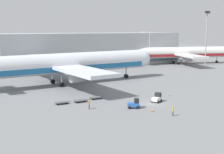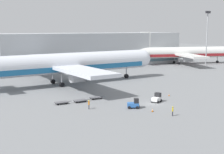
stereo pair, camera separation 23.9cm
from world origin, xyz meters
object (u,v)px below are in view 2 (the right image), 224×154
at_px(ground_crew_near, 173,110).
at_px(traffic_cone_near, 169,95).
at_px(airplane_distant, 183,53).
at_px(baggage_dolly_lead, 61,102).
at_px(baggage_dolly_third, 96,97).
at_px(ground_crew_far, 89,104).
at_px(baggage_tug_mid, 134,104).
at_px(airplane_main, 68,64).
at_px(baggage_dolly_second, 80,100).
at_px(light_mast, 207,34).
at_px(traffic_cone_far, 153,110).
at_px(baggage_tug_foreground, 157,98).

xyz_separation_m(ground_crew_near, traffic_cone_near, (10.94, 13.50, -0.80)).
height_order(airplane_distant, baggage_dolly_lead, airplane_distant).
relative_size(airplane_distant, baggage_dolly_third, 12.80).
xyz_separation_m(ground_crew_far, traffic_cone_near, (21.90, 1.28, -0.82)).
relative_size(baggage_dolly_third, ground_crew_near, 2.05).
height_order(baggage_tug_mid, traffic_cone_near, baggage_tug_mid).
bearing_deg(ground_crew_near, baggage_dolly_third, 63.41).
bearing_deg(ground_crew_far, ground_crew_near, -106.10).
xyz_separation_m(airplane_main, baggage_dolly_third, (-2.21, -21.28, -5.45)).
relative_size(baggage_tug_mid, baggage_dolly_third, 0.76).
xyz_separation_m(baggage_dolly_lead, baggage_dolly_second, (4.15, -0.40, 0.00)).
xyz_separation_m(airplane_distant, baggage_dolly_second, (-72.02, -44.57, -4.58)).
relative_size(baggage_dolly_lead, traffic_cone_near, 6.62).
bearing_deg(light_mast, ground_crew_near, -141.23).
bearing_deg(baggage_tug_mid, baggage_dolly_third, 134.15).
bearing_deg(airplane_distant, baggage_dolly_second, -129.75).
bearing_deg(light_mast, traffic_cone_far, -144.02).
bearing_deg(ground_crew_near, baggage_dolly_second, 75.61).
distance_m(airplane_distant, baggage_dolly_lead, 88.17).
bearing_deg(baggage_dolly_lead, baggage_dolly_second, -3.29).
height_order(baggage_dolly_third, ground_crew_far, ground_crew_far).
xyz_separation_m(light_mast, traffic_cone_near, (-55.59, -39.94, -13.20)).
xyz_separation_m(baggage_tug_mid, baggage_dolly_second, (-7.09, 10.22, -0.49)).
relative_size(airplane_main, ground_crew_far, 31.52).
bearing_deg(baggage_dolly_third, light_mast, 27.49).
xyz_separation_m(baggage_dolly_second, ground_crew_far, (-1.00, -6.25, 0.71)).
distance_m(baggage_tug_foreground, baggage_dolly_lead, 20.55).
bearing_deg(traffic_cone_near, traffic_cone_far, -142.76).
xyz_separation_m(airplane_distant, baggage_tug_foreground, (-57.61, -52.98, -4.09)).
bearing_deg(baggage_dolly_third, ground_crew_near, -71.61).
bearing_deg(baggage_dolly_second, ground_crew_near, -59.41).
bearing_deg(ground_crew_near, baggage_dolly_lead, 84.05).
distance_m(baggage_tug_foreground, baggage_dolly_third, 13.73).
distance_m(baggage_dolly_lead, ground_crew_near, 23.58).
bearing_deg(baggage_tug_mid, airplane_main, 121.26).
relative_size(baggage_dolly_third, traffic_cone_far, 5.47).
height_order(baggage_tug_mid, ground_crew_far, baggage_tug_mid).
height_order(light_mast, baggage_dolly_second, light_mast).
distance_m(baggage_tug_foreground, ground_crew_far, 15.56).
bearing_deg(baggage_dolly_lead, baggage_dolly_third, 5.78).
xyz_separation_m(baggage_tug_foreground, ground_crew_near, (-4.44, -10.07, 0.20)).
relative_size(ground_crew_far, traffic_cone_far, 2.70).
height_order(baggage_tug_mid, baggage_dolly_third, baggage_tug_mid).
bearing_deg(baggage_tug_foreground, baggage_tug_mid, 168.97).
xyz_separation_m(light_mast, airplane_distant, (-4.47, 9.60, -8.51)).
distance_m(baggage_dolly_second, traffic_cone_near, 21.49).
distance_m(baggage_dolly_lead, baggage_dolly_third, 8.51).
relative_size(ground_crew_near, ground_crew_far, 0.99).
height_order(baggage_dolly_third, ground_crew_near, ground_crew_near).
bearing_deg(airplane_distant, ground_crew_far, -126.67).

